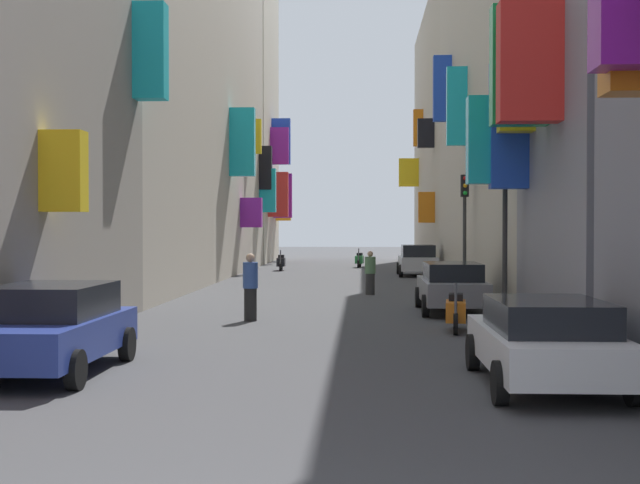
{
  "coord_description": "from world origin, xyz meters",
  "views": [
    {
      "loc": [
        1.17,
        -4.58,
        2.38
      ],
      "look_at": [
        -0.15,
        22.9,
        1.9
      ],
      "focal_mm": 49.21,
      "sensor_mm": 36.0,
      "label": 1
    }
  ],
  "objects_px": {
    "traffic_light_near_corner": "(465,214)",
    "scooter_orange": "(456,311)",
    "scooter_black": "(281,262)",
    "scooter_green": "(359,260)",
    "pedestrian_crossing": "(370,273)",
    "traffic_light_far_corner": "(505,203)",
    "parked_car_white": "(545,340)",
    "pedestrian_near_left": "(250,287)",
    "parked_car_blue": "(49,327)",
    "parked_car_grey": "(452,286)",
    "parked_car_silver": "(418,260)"
  },
  "relations": [
    {
      "from": "traffic_light_near_corner",
      "to": "scooter_orange",
      "type": "bearing_deg",
      "value": -97.72
    },
    {
      "from": "scooter_black",
      "to": "traffic_light_near_corner",
      "type": "relative_size",
      "value": 0.45
    },
    {
      "from": "scooter_green",
      "to": "traffic_light_near_corner",
      "type": "distance_m",
      "value": 21.92
    },
    {
      "from": "pedestrian_crossing",
      "to": "traffic_light_far_corner",
      "type": "xyz_separation_m",
      "value": [
        3.14,
        -9.55,
        2.2
      ]
    },
    {
      "from": "parked_car_white",
      "to": "pedestrian_near_left",
      "type": "distance_m",
      "value": 10.47
    },
    {
      "from": "scooter_orange",
      "to": "traffic_light_near_corner",
      "type": "relative_size",
      "value": 0.45
    },
    {
      "from": "parked_car_white",
      "to": "scooter_green",
      "type": "xyz_separation_m",
      "value": [
        -2.88,
        38.35,
        -0.24
      ]
    },
    {
      "from": "scooter_orange",
      "to": "traffic_light_far_corner",
      "type": "distance_m",
      "value": 3.05
    },
    {
      "from": "parked_car_blue",
      "to": "scooter_black",
      "type": "height_order",
      "value": "parked_car_blue"
    },
    {
      "from": "pedestrian_near_left",
      "to": "scooter_black",
      "type": "bearing_deg",
      "value": 93.58
    },
    {
      "from": "scooter_green",
      "to": "parked_car_grey",
      "type": "bearing_deg",
      "value": -84.37
    },
    {
      "from": "parked_car_white",
      "to": "scooter_orange",
      "type": "distance_m",
      "value": 6.93
    },
    {
      "from": "parked_car_white",
      "to": "scooter_orange",
      "type": "height_order",
      "value": "parked_car_white"
    },
    {
      "from": "pedestrian_near_left",
      "to": "traffic_light_near_corner",
      "type": "bearing_deg",
      "value": 51.67
    },
    {
      "from": "scooter_orange",
      "to": "scooter_green",
      "type": "distance_m",
      "value": 31.52
    },
    {
      "from": "pedestrian_crossing",
      "to": "traffic_light_near_corner",
      "type": "distance_m",
      "value": 3.89
    },
    {
      "from": "scooter_orange",
      "to": "traffic_light_far_corner",
      "type": "xyz_separation_m",
      "value": [
        1.29,
        1.18,
        2.49
      ]
    },
    {
      "from": "pedestrian_near_left",
      "to": "traffic_light_near_corner",
      "type": "xyz_separation_m",
      "value": [
        6.3,
        7.97,
        1.98
      ]
    },
    {
      "from": "scooter_black",
      "to": "parked_car_blue",
      "type": "bearing_deg",
      "value": -91.11
    },
    {
      "from": "parked_car_grey",
      "to": "traffic_light_far_corner",
      "type": "height_order",
      "value": "traffic_light_far_corner"
    },
    {
      "from": "parked_car_grey",
      "to": "parked_car_blue",
      "type": "bearing_deg",
      "value": -125.69
    },
    {
      "from": "parked_car_grey",
      "to": "scooter_green",
      "type": "bearing_deg",
      "value": 95.63
    },
    {
      "from": "parked_car_grey",
      "to": "parked_car_blue",
      "type": "distance_m",
      "value": 12.98
    },
    {
      "from": "parked_car_white",
      "to": "scooter_black",
      "type": "relative_size",
      "value": 2.31
    },
    {
      "from": "scooter_black",
      "to": "scooter_orange",
      "type": "relative_size",
      "value": 1.01
    },
    {
      "from": "scooter_orange",
      "to": "pedestrian_crossing",
      "type": "bearing_deg",
      "value": 99.76
    },
    {
      "from": "parked_car_blue",
      "to": "scooter_black",
      "type": "distance_m",
      "value": 33.64
    },
    {
      "from": "parked_car_grey",
      "to": "scooter_green",
      "type": "relative_size",
      "value": 2.36
    },
    {
      "from": "pedestrian_crossing",
      "to": "scooter_black",
      "type": "bearing_deg",
      "value": 105.6
    },
    {
      "from": "scooter_orange",
      "to": "traffic_light_near_corner",
      "type": "distance_m",
      "value": 10.32
    },
    {
      "from": "pedestrian_crossing",
      "to": "pedestrian_near_left",
      "type": "bearing_deg",
      "value": -109.53
    },
    {
      "from": "parked_car_grey",
      "to": "traffic_light_far_corner",
      "type": "relative_size",
      "value": 1.01
    },
    {
      "from": "parked_car_silver",
      "to": "scooter_black",
      "type": "height_order",
      "value": "parked_car_silver"
    },
    {
      "from": "parked_car_white",
      "to": "parked_car_silver",
      "type": "bearing_deg",
      "value": 90.03
    },
    {
      "from": "traffic_light_near_corner",
      "to": "traffic_light_far_corner",
      "type": "relative_size",
      "value": 0.95
    },
    {
      "from": "scooter_black",
      "to": "scooter_green",
      "type": "distance_m",
      "value": 5.74
    },
    {
      "from": "parked_car_silver",
      "to": "pedestrian_crossing",
      "type": "relative_size",
      "value": 2.58
    },
    {
      "from": "pedestrian_crossing",
      "to": "traffic_light_far_corner",
      "type": "height_order",
      "value": "traffic_light_far_corner"
    },
    {
      "from": "scooter_orange",
      "to": "pedestrian_crossing",
      "type": "height_order",
      "value": "pedestrian_crossing"
    },
    {
      "from": "pedestrian_crossing",
      "to": "traffic_light_near_corner",
      "type": "xyz_separation_m",
      "value": [
        3.2,
        -0.78,
        2.08
      ]
    },
    {
      "from": "pedestrian_crossing",
      "to": "pedestrian_near_left",
      "type": "height_order",
      "value": "pedestrian_near_left"
    },
    {
      "from": "parked_car_white",
      "to": "pedestrian_crossing",
      "type": "relative_size",
      "value": 2.83
    },
    {
      "from": "parked_car_grey",
      "to": "pedestrian_crossing",
      "type": "xyz_separation_m",
      "value": [
        -2.21,
        6.24,
        0.02
      ]
    },
    {
      "from": "scooter_black",
      "to": "scooter_orange",
      "type": "bearing_deg",
      "value": -76.64
    },
    {
      "from": "scooter_black",
      "to": "parked_car_silver",
      "type": "bearing_deg",
      "value": -34.55
    },
    {
      "from": "pedestrian_crossing",
      "to": "parked_car_white",
      "type": "bearing_deg",
      "value": -82.15
    },
    {
      "from": "parked_car_grey",
      "to": "pedestrian_crossing",
      "type": "height_order",
      "value": "pedestrian_crossing"
    },
    {
      "from": "parked_car_white",
      "to": "pedestrian_crossing",
      "type": "xyz_separation_m",
      "value": [
        -2.43,
        17.64,
        0.05
      ]
    },
    {
      "from": "parked_car_silver",
      "to": "traffic_light_near_corner",
      "type": "distance_m",
      "value": 12.93
    },
    {
      "from": "parked_car_blue",
      "to": "traffic_light_near_corner",
      "type": "height_order",
      "value": "traffic_light_near_corner"
    }
  ]
}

